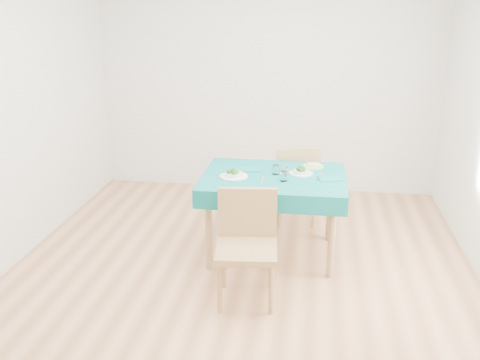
# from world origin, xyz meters

# --- Properties ---
(room_shell) EXTENTS (4.02, 4.52, 2.73)m
(room_shell) POSITION_xyz_m (0.00, 0.00, 1.35)
(room_shell) COLOR #A46D44
(room_shell) RESTS_ON ground
(table) EXTENTS (1.24, 0.95, 0.76)m
(table) POSITION_xyz_m (0.24, 0.43, 0.38)
(table) COLOR #085D5C
(table) RESTS_ON ground
(chair_near) EXTENTS (0.51, 0.55, 1.15)m
(chair_near) POSITION_xyz_m (0.10, -0.39, 0.58)
(chair_near) COLOR olive
(chair_near) RESTS_ON ground
(chair_far) EXTENTS (0.54, 0.57, 1.10)m
(chair_far) POSITION_xyz_m (0.39, 1.22, 0.55)
(chair_far) COLOR olive
(chair_far) RESTS_ON ground
(bowl_near) EXTENTS (0.24, 0.24, 0.07)m
(bowl_near) POSITION_xyz_m (-0.10, 0.34, 0.80)
(bowl_near) COLOR white
(bowl_near) RESTS_ON table
(bowl_far) EXTENTS (0.21, 0.21, 0.06)m
(bowl_far) POSITION_xyz_m (0.48, 0.51, 0.79)
(bowl_far) COLOR white
(bowl_far) RESTS_ON table
(fork_near) EXTENTS (0.03, 0.20, 0.00)m
(fork_near) POSITION_xyz_m (-0.12, 0.31, 0.76)
(fork_near) COLOR silver
(fork_near) RESTS_ON table
(knife_near) EXTENTS (0.02, 0.20, 0.00)m
(knife_near) POSITION_xyz_m (0.15, 0.29, 0.76)
(knife_near) COLOR silver
(knife_near) RESTS_ON table
(fork_far) EXTENTS (0.05, 0.19, 0.00)m
(fork_far) POSITION_xyz_m (0.35, 0.59, 0.76)
(fork_far) COLOR silver
(fork_far) RESTS_ON table
(knife_far) EXTENTS (0.08, 0.22, 0.00)m
(knife_far) POSITION_xyz_m (0.64, 0.46, 0.76)
(knife_far) COLOR silver
(knife_far) RESTS_ON table
(napkin_near) EXTENTS (0.23, 0.18, 0.01)m
(napkin_near) POSITION_xyz_m (-0.01, 0.55, 0.76)
(napkin_near) COLOR #0C6765
(napkin_near) RESTS_ON table
(napkin_far) EXTENTS (0.23, 0.18, 0.01)m
(napkin_far) POSITION_xyz_m (0.73, 0.40, 0.76)
(napkin_far) COLOR #0C6765
(napkin_far) RESTS_ON table
(tumbler_center) EXTENTS (0.07, 0.07, 0.08)m
(tumbler_center) POSITION_xyz_m (0.25, 0.47, 0.80)
(tumbler_center) COLOR white
(tumbler_center) RESTS_ON table
(tumbler_side) EXTENTS (0.07, 0.07, 0.09)m
(tumbler_side) POSITION_xyz_m (0.33, 0.30, 0.80)
(tumbler_side) COLOR white
(tumbler_side) RESTS_ON table
(side_plate) EXTENTS (0.20, 0.20, 0.01)m
(side_plate) POSITION_xyz_m (0.58, 0.74, 0.76)
(side_plate) COLOR #ABDD6C
(side_plate) RESTS_ON table
(bread_slice) EXTENTS (0.12, 0.12, 0.02)m
(bread_slice) POSITION_xyz_m (0.58, 0.74, 0.78)
(bread_slice) COLOR beige
(bread_slice) RESTS_ON side_plate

